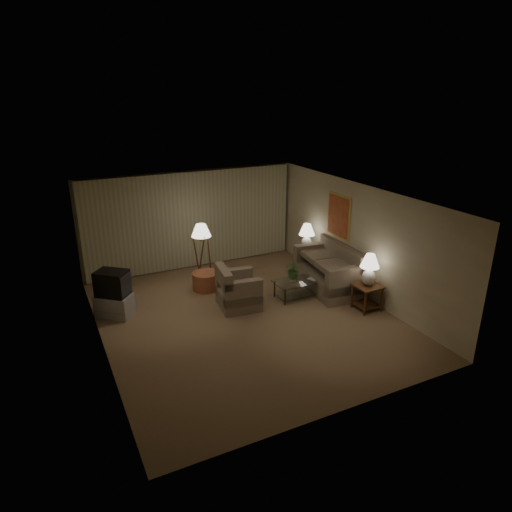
{
  "coord_description": "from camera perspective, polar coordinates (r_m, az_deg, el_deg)",
  "views": [
    {
      "loc": [
        -3.74,
        -8.17,
        4.79
      ],
      "look_at": [
        0.57,
        0.6,
        1.15
      ],
      "focal_mm": 32.0,
      "sensor_mm": 36.0,
      "label": 1
    }
  ],
  "objects": [
    {
      "name": "room_shell",
      "position": [
        10.82,
        -4.73,
        4.04
      ],
      "size": [
        6.04,
        7.02,
        2.72
      ],
      "color": "beige",
      "rests_on": "ground"
    },
    {
      "name": "floor_lamp",
      "position": [
        11.77,
        -6.77,
        0.52
      ],
      "size": [
        0.5,
        0.5,
        1.54
      ],
      "color": "#38220F",
      "rests_on": "ground"
    },
    {
      "name": "table_lamp_near",
      "position": [
        10.4,
        14.01,
        -1.35
      ],
      "size": [
        0.43,
        0.43,
        0.74
      ],
      "color": "silver",
      "rests_on": "side_table_near"
    },
    {
      "name": "flowers",
      "position": [
        10.77,
        4.76,
        -1.44
      ],
      "size": [
        0.52,
        0.49,
        0.45
      ],
      "primitive_type": "imported",
      "rotation": [
        0.0,
        0.0,
        -0.41
      ],
      "color": "#437C37",
      "rests_on": "vase"
    },
    {
      "name": "side_table_near",
      "position": [
        10.64,
        13.73,
        -4.47
      ],
      "size": [
        0.57,
        0.57,
        0.6
      ],
      "color": "#38220F",
      "rests_on": "ground"
    },
    {
      "name": "side_table_far",
      "position": [
        12.57,
        6.25,
        -0.16
      ],
      "size": [
        0.46,
        0.39,
        0.6
      ],
      "color": "#38220F",
      "rests_on": "ground"
    },
    {
      "name": "table_lamp_far",
      "position": [
        12.36,
        6.37,
        2.65
      ],
      "size": [
        0.43,
        0.43,
        0.74
      ],
      "color": "silver",
      "rests_on": "side_table_far"
    },
    {
      "name": "vase",
      "position": [
        10.89,
        4.71,
        -2.91
      ],
      "size": [
        0.17,
        0.17,
        0.15
      ],
      "primitive_type": "imported",
      "rotation": [
        0.0,
        0.0,
        -0.27
      ],
      "color": "white",
      "rests_on": "coffee_table"
    },
    {
      "name": "armchair",
      "position": [
        10.49,
        -2.2,
        -4.37
      ],
      "size": [
        1.16,
        1.12,
        0.78
      ],
      "rotation": [
        0.0,
        0.0,
        1.44
      ],
      "color": "gray",
      "rests_on": "ground"
    },
    {
      "name": "coffee_table",
      "position": [
        11.04,
        5.35,
        -3.77
      ],
      "size": [
        1.18,
        0.64,
        0.41
      ],
      "color": "silver",
      "rests_on": "ground"
    },
    {
      "name": "sofa",
      "position": [
        11.52,
        8.93,
        -1.99
      ],
      "size": [
        2.23,
        1.46,
        0.89
      ],
      "rotation": [
        0.0,
        0.0,
        -1.69
      ],
      "color": "gray",
      "rests_on": "ground"
    },
    {
      "name": "ground",
      "position": [
        10.18,
        -1.4,
        -7.63
      ],
      "size": [
        7.0,
        7.0,
        0.0
      ],
      "primitive_type": "plane",
      "color": "#8E6E4E",
      "rests_on": "ground"
    },
    {
      "name": "ottoman",
      "position": [
        11.5,
        -6.3,
        -3.11
      ],
      "size": [
        0.8,
        0.8,
        0.44
      ],
      "primitive_type": "cylinder",
      "rotation": [
        0.0,
        0.0,
        0.22
      ],
      "color": "#964C32",
      "rests_on": "ground"
    },
    {
      "name": "book",
      "position": [
        11.03,
        6.75,
        -3.03
      ],
      "size": [
        0.24,
        0.27,
        0.02
      ],
      "primitive_type": "imported",
      "rotation": [
        0.0,
        0.0,
        0.36
      ],
      "color": "olive",
      "rests_on": "coffee_table"
    },
    {
      "name": "crt_tv",
      "position": [
        10.39,
        -17.54,
        -3.27
      ],
      "size": [
        1.12,
        1.12,
        0.56
      ],
      "primitive_type": "cube",
      "rotation": [
        0.0,
        0.0,
        -0.71
      ],
      "color": "black",
      "rests_on": "tv_cabinet"
    },
    {
      "name": "tv_cabinet",
      "position": [
        10.6,
        -17.24,
        -5.91
      ],
      "size": [
        1.23,
        1.22,
        0.5
      ],
      "primitive_type": "cube",
      "rotation": [
        0.0,
        0.0,
        -0.71
      ],
      "color": "#969698",
      "rests_on": "ground"
    }
  ]
}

